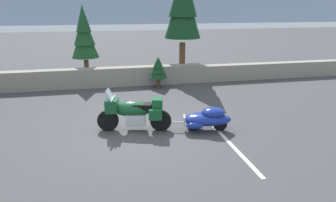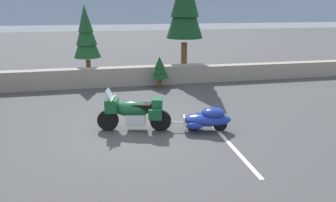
% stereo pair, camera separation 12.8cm
% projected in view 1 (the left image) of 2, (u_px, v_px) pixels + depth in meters
% --- Properties ---
extents(ground_plane, '(80.00, 80.00, 0.00)m').
position_uv_depth(ground_plane, '(137.00, 132.00, 9.60)').
color(ground_plane, '#424244').
extents(stone_guard_wall, '(24.00, 0.61, 0.91)m').
position_uv_depth(stone_guard_wall, '(116.00, 77.00, 14.97)').
color(stone_guard_wall, gray).
rests_on(stone_guard_wall, ground).
extents(touring_motorcycle, '(2.29, 1.04, 1.33)m').
position_uv_depth(touring_motorcycle, '(134.00, 112.00, 9.57)').
color(touring_motorcycle, black).
rests_on(touring_motorcycle, ground).
extents(car_shaped_trailer, '(2.23, 1.01, 0.76)m').
position_uv_depth(car_shaped_trailer, '(207.00, 118.00, 9.62)').
color(car_shaped_trailer, black).
rests_on(car_shaped_trailer, ground).
extents(pine_tree_secondary, '(1.35, 1.35, 3.81)m').
position_uv_depth(pine_tree_secondary, '(84.00, 34.00, 15.30)').
color(pine_tree_secondary, brown).
rests_on(pine_tree_secondary, ground).
extents(pine_sapling_near, '(0.87, 0.87, 1.48)m').
position_uv_depth(pine_sapling_near, '(158.00, 68.00, 14.55)').
color(pine_sapling_near, brown).
rests_on(pine_sapling_near, ground).
extents(parking_stripe_marker, '(0.12, 3.60, 0.01)m').
position_uv_depth(parking_stripe_marker, '(232.00, 145.00, 8.71)').
color(parking_stripe_marker, silver).
rests_on(parking_stripe_marker, ground).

